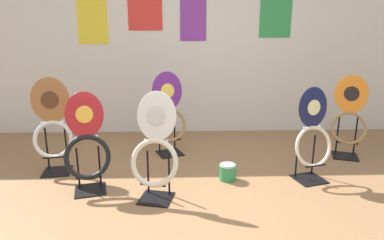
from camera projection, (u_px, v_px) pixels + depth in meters
The scene contains 9 objects.
ground_plane at pixel (208, 220), 2.71m from camera, with size 14.00×14.00×0.00m, color #8E6642.
wall_back at pixel (196, 40), 4.70m from camera, with size 8.00×0.07×2.60m.
toilet_seat_display_navy_moon at pixel (313, 137), 3.31m from camera, with size 0.43×0.35×0.93m.
toilet_seat_display_woodgrain at pixel (52, 126), 3.47m from camera, with size 0.41×0.32×1.00m.
toilet_seat_display_white_plain at pixel (155, 152), 2.93m from camera, with size 0.45×0.34×0.95m.
toilet_seat_display_crimson_swirl at pixel (87, 147), 3.09m from camera, with size 0.44×0.35×0.92m.
toilet_seat_display_purple_note at pixel (169, 115), 4.00m from camera, with size 0.42×0.36×0.98m.
toilet_seat_display_orange_sun at pixel (349, 118), 3.93m from camera, with size 0.44×0.39×0.95m.
paint_can at pixel (228, 171), 3.40m from camera, with size 0.17×0.17×0.16m.
Camera 1 is at (-0.21, -2.40, 1.48)m, focal length 32.00 mm.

